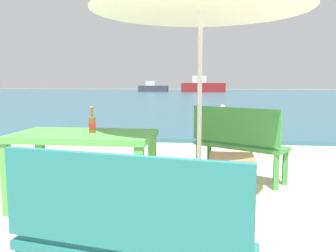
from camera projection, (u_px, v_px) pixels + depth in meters
name	position (u px, v px, depth m)	size (l,w,h in m)	color
sea_water	(213.00, 96.00, 32.08)	(120.00, 50.00, 0.08)	#2D6075
picnic_table_green	(84.00, 144.00, 3.65)	(1.40, 0.80, 0.76)	#4C9E47
beer_bottle_amber	(92.00, 124.00, 3.63)	(0.07, 0.07, 0.26)	brown
side_table_wood	(231.00, 174.00, 3.61)	(0.44, 0.44, 0.54)	#9E7A51
bench_teal_center	(127.00, 234.00, 1.74)	(1.25, 0.58, 0.95)	#237275
bench_green_right	(237.00, 139.00, 4.60)	(1.21, 0.93, 0.95)	#3D8C42
swimmer_person	(222.00, 112.00, 12.49)	(0.34, 0.34, 0.41)	tan
boat_cargo_ship	(203.00, 86.00, 42.19)	(5.11, 1.39, 1.86)	maroon
boat_ferry	(153.00, 88.00, 43.44)	(3.53, 0.96, 1.28)	#38383F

